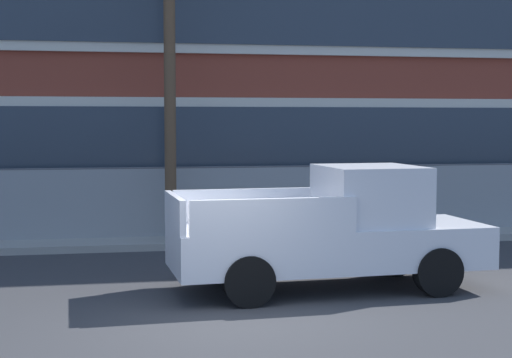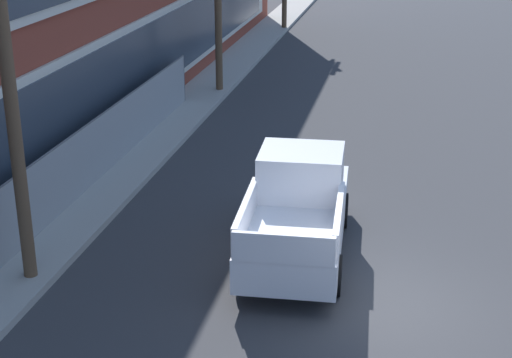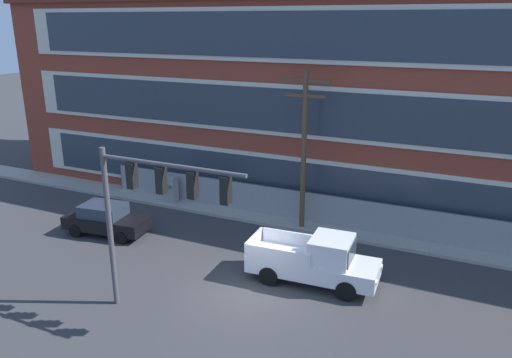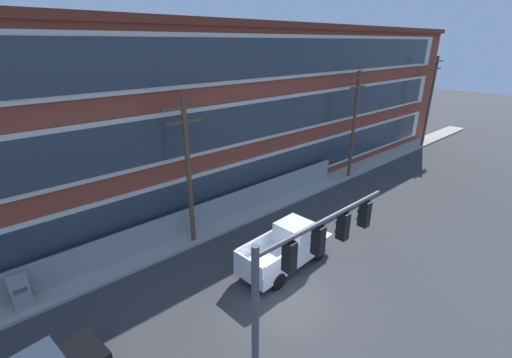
{
  "view_description": "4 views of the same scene",
  "coord_description": "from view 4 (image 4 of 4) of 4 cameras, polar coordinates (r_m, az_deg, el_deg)",
  "views": [
    {
      "loc": [
        -1.55,
        -10.63,
        2.83
      ],
      "look_at": [
        1.01,
        3.24,
        1.8
      ],
      "focal_mm": 55.0,
      "sensor_mm": 36.0,
      "label": 1
    },
    {
      "loc": [
        -12.82,
        -0.19,
        7.44
      ],
      "look_at": [
        1.88,
        2.82,
        1.7
      ],
      "focal_mm": 55.0,
      "sensor_mm": 36.0,
      "label": 2
    },
    {
      "loc": [
        7.62,
        -15.53,
        10.27
      ],
      "look_at": [
        -0.85,
        2.64,
        3.86
      ],
      "focal_mm": 35.0,
      "sensor_mm": 36.0,
      "label": 3
    },
    {
      "loc": [
        -8.7,
        -7.75,
        10.49
      ],
      "look_at": [
        2.79,
        5.07,
        3.55
      ],
      "focal_mm": 24.0,
      "sensor_mm": 36.0,
      "label": 4
    }
  ],
  "objects": [
    {
      "name": "sidewalk_building_side",
      "position": [
        20.31,
        -10.37,
        -9.29
      ],
      "size": [
        80.0,
        1.81,
        0.16
      ],
      "primitive_type": "cube",
      "color": "#9E9B93",
      "rests_on": "ground"
    },
    {
      "name": "electrical_cabinet",
      "position": [
        17.74,
        -34.53,
        -15.51
      ],
      "size": [
        0.69,
        0.57,
        1.65
      ],
      "color": "#939993",
      "rests_on": "ground"
    },
    {
      "name": "chain_link_fence",
      "position": [
        20.23,
        -10.39,
        -6.73
      ],
      "size": [
        25.36,
        0.06,
        1.78
      ],
      "color": "gray",
      "rests_on": "ground"
    },
    {
      "name": "utility_pole_near_corner",
      "position": [
        17.96,
        -11.24,
        1.9
      ],
      "size": [
        2.38,
        0.26,
        8.04
      ],
      "color": "brown",
      "rests_on": "ground"
    },
    {
      "name": "traffic_signal_mast",
      "position": [
        10.08,
        8.23,
        -14.36
      ],
      "size": [
        5.63,
        0.43,
        6.09
      ],
      "color": "#4C4C51",
      "rests_on": "ground"
    },
    {
      "name": "pickup_truck_white",
      "position": [
        17.4,
        5.32,
        -11.32
      ],
      "size": [
        5.4,
        2.23,
        2.08
      ],
      "color": "silver",
      "rests_on": "ground"
    },
    {
      "name": "utility_pole_midblock",
      "position": [
        28.2,
        16.05,
        9.14
      ],
      "size": [
        2.07,
        0.26,
        8.5
      ],
      "color": "brown",
      "rests_on": "ground"
    },
    {
      "name": "ground_plane",
      "position": [
        15.67,
        5.1,
        -20.16
      ],
      "size": [
        160.0,
        160.0,
        0.0
      ],
      "primitive_type": "plane",
      "color": "#38383A"
    },
    {
      "name": "utility_pole_far_east",
      "position": [
        39.85,
        27.05,
        11.81
      ],
      "size": [
        2.47,
        0.26,
        9.2
      ],
      "color": "brown",
      "rests_on": "ground"
    },
    {
      "name": "brick_mill_building",
      "position": [
        26.04,
        -8.35,
        11.42
      ],
      "size": [
        52.96,
        11.26,
        11.65
      ],
      "color": "brown",
      "rests_on": "ground"
    }
  ]
}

